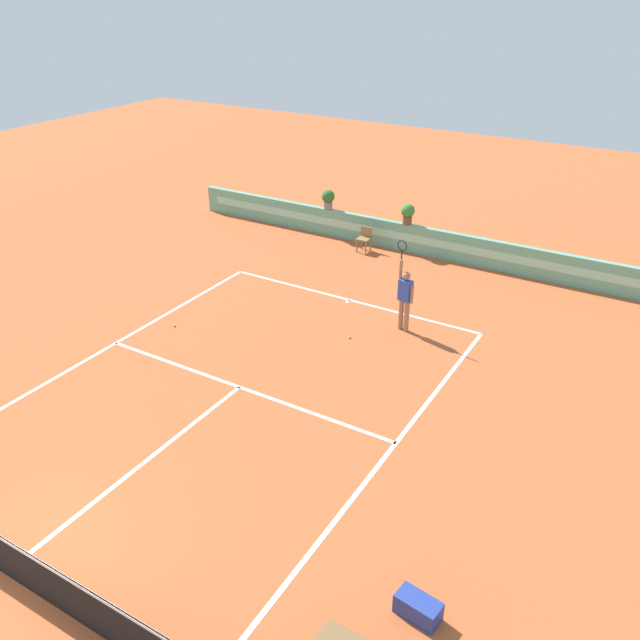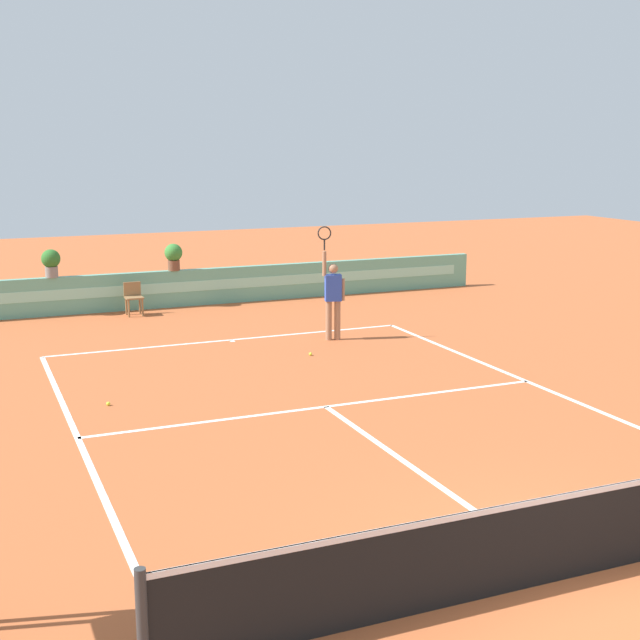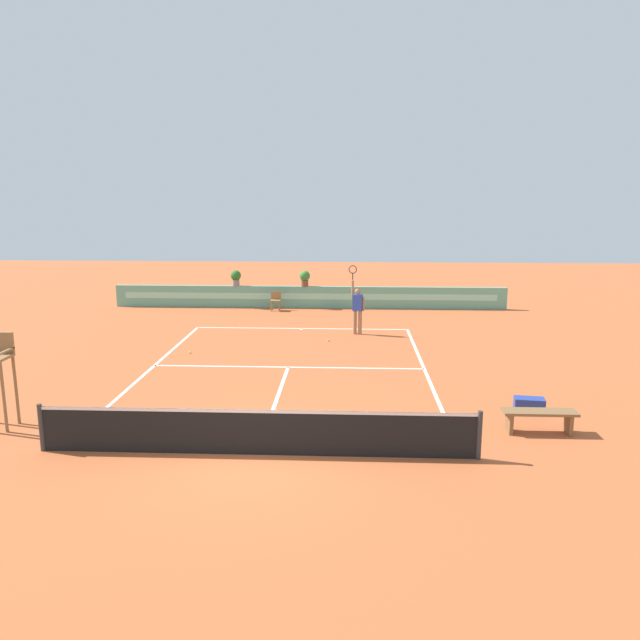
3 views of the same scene
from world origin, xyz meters
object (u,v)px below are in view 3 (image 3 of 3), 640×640
at_px(bench_courtside, 539,416).
at_px(tennis_ball_near_baseline, 329,340).
at_px(tennis_player, 357,307).
at_px(ball_kid_chair, 276,300).
at_px(tennis_ball_mid_court, 190,352).
at_px(potted_plant_centre, 305,277).
at_px(potted_plant_left, 236,277).
at_px(gear_bag, 529,405).

bearing_deg(bench_courtside, tennis_ball_near_baseline, 120.28).
bearing_deg(tennis_player, bench_courtside, -68.03).
bearing_deg(tennis_player, ball_kid_chair, 127.90).
xyz_separation_m(tennis_ball_mid_court, potted_plant_centre, (3.21, 8.48, 1.38)).
xyz_separation_m(tennis_ball_mid_court, potted_plant_left, (0.02, 8.48, 1.38)).
bearing_deg(ball_kid_chair, bench_courtside, -62.27).
xyz_separation_m(potted_plant_left, potted_plant_centre, (3.18, 0.00, 0.00)).
relative_size(bench_courtside, gear_bag, 2.29).
bearing_deg(gear_bag, bench_courtside, -97.04).
distance_m(gear_bag, tennis_ball_mid_court, 10.88).
relative_size(tennis_ball_near_baseline, tennis_ball_mid_court, 1.00).
bearing_deg(tennis_ball_near_baseline, ball_kid_chair, 113.84).
xyz_separation_m(ball_kid_chair, potted_plant_centre, (1.26, 0.73, 0.93)).
xyz_separation_m(tennis_player, potted_plant_left, (-5.53, 5.36, 0.36)).
xyz_separation_m(gear_bag, potted_plant_left, (-9.56, 13.64, 1.23)).
relative_size(tennis_player, potted_plant_left, 3.57).
bearing_deg(potted_plant_left, ball_kid_chair, -20.83).
xyz_separation_m(tennis_ball_near_baseline, tennis_ball_mid_court, (-4.52, -1.93, 0.00)).
distance_m(bench_courtside, tennis_ball_mid_court, 11.43).
bearing_deg(tennis_ball_near_baseline, bench_courtside, -59.72).
distance_m(ball_kid_chair, potted_plant_left, 2.26).
relative_size(gear_bag, potted_plant_centre, 0.97).
distance_m(tennis_ball_near_baseline, potted_plant_centre, 6.83).
height_order(tennis_ball_mid_court, potted_plant_centre, potted_plant_centre).
xyz_separation_m(bench_courtside, potted_plant_centre, (-6.21, 14.94, 1.04)).
bearing_deg(tennis_ball_mid_court, tennis_ball_near_baseline, 23.09).
relative_size(ball_kid_chair, tennis_ball_near_baseline, 12.50).
relative_size(bench_courtside, potted_plant_centre, 2.21).
bearing_deg(tennis_ball_near_baseline, tennis_player, 49.05).
relative_size(tennis_player, potted_plant_centre, 3.57).
height_order(tennis_ball_near_baseline, tennis_ball_mid_court, same).
distance_m(ball_kid_chair, bench_courtside, 16.06).
xyz_separation_m(ball_kid_chair, tennis_ball_near_baseline, (2.57, -5.82, -0.44)).
relative_size(ball_kid_chair, tennis_player, 0.33).
bearing_deg(bench_courtside, potted_plant_left, 122.15).
bearing_deg(gear_bag, tennis_ball_near_baseline, 125.52).
distance_m(ball_kid_chair, potted_plant_centre, 1.73).
xyz_separation_m(gear_bag, potted_plant_centre, (-6.37, 13.64, 1.23)).
height_order(ball_kid_chair, tennis_ball_mid_court, ball_kid_chair).
relative_size(bench_courtside, tennis_ball_near_baseline, 23.53).
bearing_deg(tennis_player, tennis_ball_near_baseline, -130.95).
height_order(tennis_ball_near_baseline, potted_plant_centre, potted_plant_centre).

